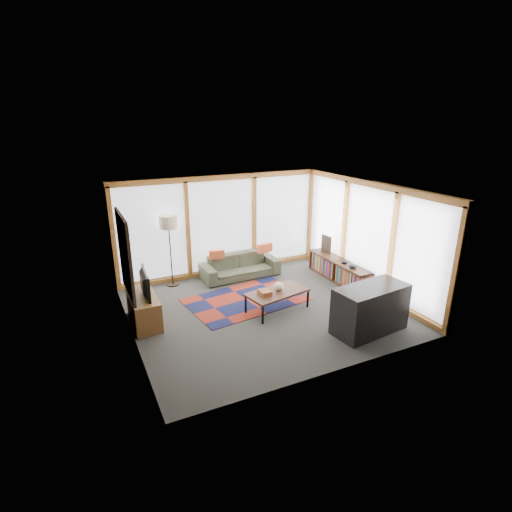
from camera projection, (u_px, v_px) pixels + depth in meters
name	position (u px, v px, depth m)	size (l,w,h in m)	color
ground	(264.00, 309.00, 8.67)	(5.50, 5.50, 0.00)	#292826
room_envelope	(273.00, 232.00, 8.84)	(5.52, 5.02, 2.62)	#3C352D
rug	(246.00, 300.00, 9.12)	(2.60, 1.67, 0.01)	maroon
sofa	(240.00, 266.00, 10.35)	(2.02, 0.79, 0.59)	#343929
pillow_left	(217.00, 254.00, 9.98)	(0.39, 0.12, 0.21)	#CC562C
pillow_right	(265.00, 248.00, 10.46)	(0.41, 0.12, 0.23)	#CC562C
floor_lamp	(170.00, 251.00, 9.65)	(0.45, 0.45, 1.77)	black
coffee_table	(277.00, 301.00, 8.56)	(1.33, 0.66, 0.44)	#362211
book_stack	(265.00, 292.00, 8.32)	(0.22, 0.27, 0.09)	brown
vase	(279.00, 286.00, 8.52)	(0.20, 0.20, 0.17)	white
bookshelf	(339.00, 271.00, 10.10)	(0.39, 2.15, 0.54)	#362211
bowl_a	(353.00, 266.00, 9.51)	(0.21, 0.21, 0.10)	black
bowl_b	(345.00, 262.00, 9.81)	(0.16, 0.16, 0.08)	black
shelf_picture	(326.00, 244.00, 10.57)	(0.04, 0.35, 0.46)	black
tv_console	(144.00, 309.00, 8.01)	(0.50, 1.21, 0.60)	brown
television	(141.00, 284.00, 7.82)	(0.90, 0.12, 0.52)	black
bar_counter	(370.00, 309.00, 7.66)	(1.46, 0.68, 0.92)	black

